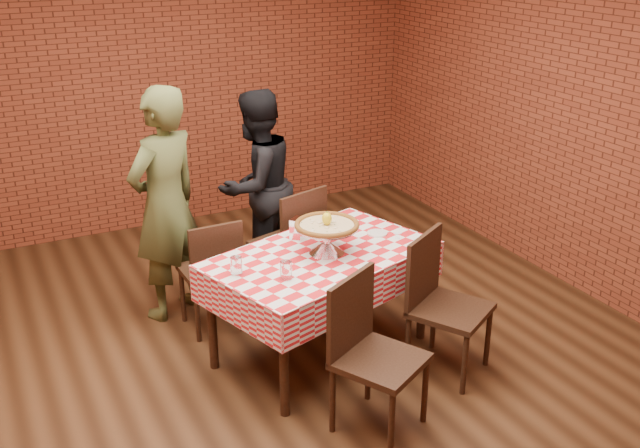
# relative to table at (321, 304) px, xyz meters

# --- Properties ---
(ground) EXTENTS (6.00, 6.00, 0.00)m
(ground) POSITION_rel_table_xyz_m (-0.43, -0.14, -0.38)
(ground) COLOR black
(ground) RESTS_ON ground
(back_wall) EXTENTS (5.50, 0.00, 5.50)m
(back_wall) POSITION_rel_table_xyz_m (-0.43, 2.86, 1.08)
(back_wall) COLOR maroon
(back_wall) RESTS_ON ground
(table) EXTENTS (1.66, 1.28, 0.75)m
(table) POSITION_rel_table_xyz_m (0.00, 0.00, 0.00)
(table) COLOR #352114
(table) RESTS_ON ground
(tablecloth) EXTENTS (1.71, 1.32, 0.25)m
(tablecloth) POSITION_rel_table_xyz_m (0.00, 0.00, 0.26)
(tablecloth) COLOR red
(tablecloth) RESTS_ON table
(pizza_stand) EXTENTS (0.56, 0.56, 0.19)m
(pizza_stand) POSITION_rel_table_xyz_m (0.04, -0.01, 0.48)
(pizza_stand) COLOR silver
(pizza_stand) RESTS_ON tablecloth
(pizza) EXTENTS (0.57, 0.57, 0.03)m
(pizza) POSITION_rel_table_xyz_m (0.04, -0.01, 0.58)
(pizza) COLOR #CBB98A
(pizza) RESTS_ON pizza_stand
(lemon) EXTENTS (0.09, 0.09, 0.09)m
(lemon) POSITION_rel_table_xyz_m (0.04, -0.01, 0.63)
(lemon) COLOR yellow
(lemon) RESTS_ON pizza
(water_glass_left) EXTENTS (0.09, 0.09, 0.12)m
(water_glass_left) POSITION_rel_table_xyz_m (-0.36, -0.25, 0.44)
(water_glass_left) COLOR white
(water_glass_left) RESTS_ON tablecloth
(water_glass_right) EXTENTS (0.09, 0.09, 0.12)m
(water_glass_right) POSITION_rel_table_xyz_m (-0.61, -0.05, 0.44)
(water_glass_right) COLOR white
(water_glass_right) RESTS_ON tablecloth
(side_plate) EXTENTS (0.18, 0.18, 0.01)m
(side_plate) POSITION_rel_table_xyz_m (0.50, 0.11, 0.39)
(side_plate) COLOR white
(side_plate) RESTS_ON tablecloth
(sweetener_packet_a) EXTENTS (0.06, 0.06, 0.00)m
(sweetener_packet_a) POSITION_rel_table_xyz_m (0.59, -0.00, 0.39)
(sweetener_packet_a) COLOR white
(sweetener_packet_a) RESTS_ON tablecloth
(sweetener_packet_b) EXTENTS (0.05, 0.04, 0.00)m
(sweetener_packet_b) POSITION_rel_table_xyz_m (0.63, 0.05, 0.39)
(sweetener_packet_b) COLOR white
(sweetener_packet_b) RESTS_ON tablecloth
(condiment_caddy) EXTENTS (0.13, 0.13, 0.15)m
(condiment_caddy) POSITION_rel_table_xyz_m (-0.03, 0.29, 0.46)
(condiment_caddy) COLOR silver
(condiment_caddy) RESTS_ON tablecloth
(chair_near_left) EXTENTS (0.62, 0.62, 0.94)m
(chair_near_left) POSITION_rel_table_xyz_m (-0.07, -0.89, 0.09)
(chair_near_left) COLOR #352114
(chair_near_left) RESTS_ON ground
(chair_near_right) EXTENTS (0.63, 0.63, 0.94)m
(chair_near_right) POSITION_rel_table_xyz_m (0.65, -0.58, 0.10)
(chair_near_right) COLOR #352114
(chair_near_right) RESTS_ON ground
(chair_far_left) EXTENTS (0.40, 0.40, 0.87)m
(chair_far_left) POSITION_rel_table_xyz_m (-0.56, 0.69, 0.06)
(chair_far_left) COLOR #352114
(chair_far_left) RESTS_ON ground
(chair_far_right) EXTENTS (0.56, 0.56, 0.94)m
(chair_far_right) POSITION_rel_table_xyz_m (0.14, 0.88, 0.09)
(chair_far_right) COLOR #352114
(chair_far_right) RESTS_ON ground
(diner_olive) EXTENTS (0.76, 0.67, 1.76)m
(diner_olive) POSITION_rel_table_xyz_m (-0.75, 1.04, 0.50)
(diner_olive) COLOR #495129
(diner_olive) RESTS_ON ground
(diner_black) EXTENTS (0.94, 0.86, 1.58)m
(diner_black) POSITION_rel_table_xyz_m (0.10, 1.38, 0.41)
(diner_black) COLOR black
(diner_black) RESTS_ON ground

